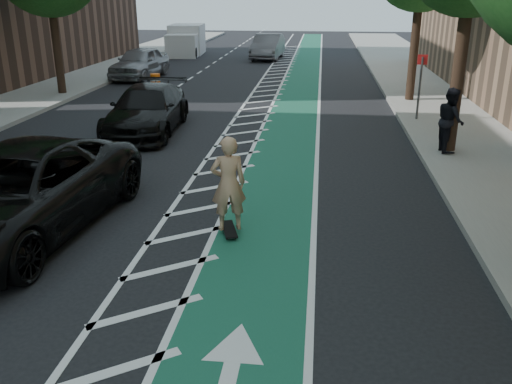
# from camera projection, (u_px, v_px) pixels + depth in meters

# --- Properties ---
(ground) EXTENTS (120.00, 120.00, 0.00)m
(ground) POSITION_uv_depth(u_px,v_px,m) (89.00, 264.00, 9.74)
(ground) COLOR black
(ground) RESTS_ON ground
(bike_lane) EXTENTS (2.00, 90.00, 0.01)m
(bike_lane) POSITION_uv_depth(u_px,v_px,m) (289.00, 132.00, 18.72)
(bike_lane) COLOR #17533C
(bike_lane) RESTS_ON ground
(buffer_strip) EXTENTS (1.40, 90.00, 0.01)m
(buffer_strip) POSITION_uv_depth(u_px,v_px,m) (246.00, 131.00, 18.88)
(buffer_strip) COLOR silver
(buffer_strip) RESTS_ON ground
(sidewalk_right) EXTENTS (5.00, 90.00, 0.15)m
(sidewalk_right) POSITION_uv_depth(u_px,v_px,m) (484.00, 136.00, 17.98)
(sidewalk_right) COLOR gray
(sidewalk_right) RESTS_ON ground
(curb_right) EXTENTS (0.12, 90.00, 0.16)m
(curb_right) POSITION_uv_depth(u_px,v_px,m) (409.00, 134.00, 18.25)
(curb_right) COLOR gray
(curb_right) RESTS_ON ground
(curb_left) EXTENTS (0.12, 90.00, 0.16)m
(curb_left) POSITION_uv_depth(u_px,v_px,m) (14.00, 123.00, 19.79)
(curb_left) COLOR gray
(curb_left) RESTS_ON ground
(sign_post) EXTENTS (0.35, 0.08, 2.47)m
(sign_post) POSITION_uv_depth(u_px,v_px,m) (420.00, 86.00, 19.61)
(sign_post) COLOR #4C4C4C
(sign_post) RESTS_ON ground
(skateboard) EXTENTS (0.47, 0.87, 0.11)m
(skateboard) POSITION_uv_depth(u_px,v_px,m) (229.00, 229.00, 10.91)
(skateboard) COLOR black
(skateboard) RESTS_ON ground
(skateboarder) EXTENTS (0.80, 0.64, 1.91)m
(skateboarder) POSITION_uv_depth(u_px,v_px,m) (228.00, 184.00, 10.57)
(skateboarder) COLOR tan
(skateboarder) RESTS_ON skateboard
(suv_near) EXTENTS (3.49, 6.53, 1.75)m
(suv_near) POSITION_uv_depth(u_px,v_px,m) (17.00, 192.00, 10.69)
(suv_near) COLOR black
(suv_near) RESTS_ON ground
(suv_far) EXTENTS (2.47, 5.47, 1.55)m
(suv_far) POSITION_uv_depth(u_px,v_px,m) (147.00, 110.00, 18.53)
(suv_far) COLOR black
(suv_far) RESTS_ON ground
(car_silver) EXTENTS (2.46, 5.13, 1.69)m
(car_silver) POSITION_uv_depth(u_px,v_px,m) (140.00, 63.00, 30.06)
(car_silver) COLOR gray
(car_silver) RESTS_ON ground
(car_grey) EXTENTS (2.13, 5.30, 1.71)m
(car_grey) POSITION_uv_depth(u_px,v_px,m) (268.00, 47.00, 38.55)
(car_grey) COLOR slate
(car_grey) RESTS_ON ground
(pedestrian) EXTENTS (0.79, 0.97, 1.87)m
(pedestrian) POSITION_uv_depth(u_px,v_px,m) (450.00, 120.00, 15.69)
(pedestrian) COLOR black
(pedestrian) RESTS_ON sidewalk_right
(box_truck) EXTENTS (2.72, 5.39, 2.18)m
(box_truck) POSITION_uv_depth(u_px,v_px,m) (186.00, 41.00, 41.02)
(box_truck) COLOR silver
(box_truck) RESTS_ON ground
(barrel_a) EXTENTS (0.60, 0.60, 0.81)m
(barrel_a) POSITION_uv_depth(u_px,v_px,m) (133.00, 124.00, 18.22)
(barrel_a) COLOR #EC570C
(barrel_a) RESTS_ON ground
(barrel_b) EXTENTS (0.59, 0.59, 0.81)m
(barrel_b) POSITION_uv_depth(u_px,v_px,m) (125.00, 121.00, 18.74)
(barrel_b) COLOR #DE410B
(barrel_b) RESTS_ON ground
(barrel_c) EXTENTS (0.59, 0.59, 0.81)m
(barrel_c) POSITION_uv_depth(u_px,v_px,m) (156.00, 83.00, 26.48)
(barrel_c) COLOR #F45F0C
(barrel_c) RESTS_ON ground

